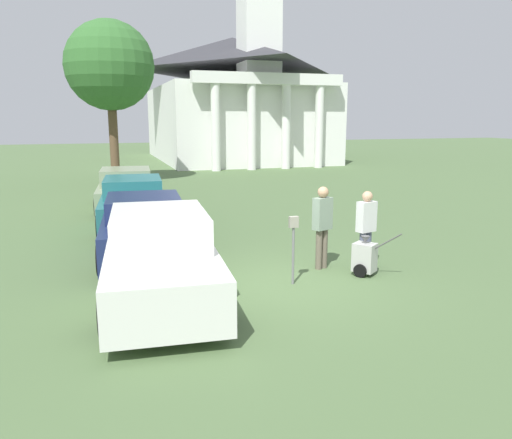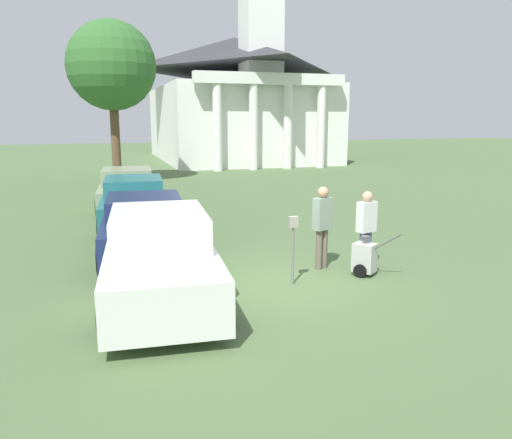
{
  "view_description": "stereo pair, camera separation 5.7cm",
  "coord_description": "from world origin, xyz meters",
  "px_view_note": "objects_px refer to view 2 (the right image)",
  "views": [
    {
      "loc": [
        -3.42,
        -8.86,
        3.25
      ],
      "look_at": [
        -0.2,
        1.16,
        1.1
      ],
      "focal_mm": 35.0,
      "sensor_mm": 36.0,
      "label": 1
    },
    {
      "loc": [
        -3.37,
        -8.88,
        3.25
      ],
      "look_at": [
        -0.2,
        1.16,
        1.1
      ],
      "focal_mm": 35.0,
      "sensor_mm": 36.0,
      "label": 2
    }
  ],
  "objects_px": {
    "parked_car_white": "(159,256)",
    "parked_car_navy": "(145,227)",
    "parked_car_sage": "(128,190)",
    "church": "(236,93)",
    "equipment_cart": "(365,257)",
    "person_worker": "(322,222)",
    "parked_car_teal": "(135,204)",
    "parking_meter": "(293,237)",
    "person_supervisor": "(366,225)"
  },
  "relations": [
    {
      "from": "parked_car_white",
      "to": "parked_car_sage",
      "type": "relative_size",
      "value": 1.08
    },
    {
      "from": "parked_car_sage",
      "to": "equipment_cart",
      "type": "xyz_separation_m",
      "value": [
        4.23,
        -9.8,
        -0.28
      ]
    },
    {
      "from": "parked_car_white",
      "to": "parked_car_teal",
      "type": "bearing_deg",
      "value": 94.36
    },
    {
      "from": "equipment_cart",
      "to": "person_worker",
      "type": "bearing_deg",
      "value": 95.8
    },
    {
      "from": "parking_meter",
      "to": "church",
      "type": "relative_size",
      "value": 0.06
    },
    {
      "from": "parked_car_white",
      "to": "parked_car_teal",
      "type": "xyz_separation_m",
      "value": [
        0.0,
        6.29,
        -0.05
      ]
    },
    {
      "from": "parked_car_sage",
      "to": "person_worker",
      "type": "bearing_deg",
      "value": -64.17
    },
    {
      "from": "parking_meter",
      "to": "person_worker",
      "type": "relative_size",
      "value": 0.76
    },
    {
      "from": "parking_meter",
      "to": "parked_car_teal",
      "type": "bearing_deg",
      "value": 111.84
    },
    {
      "from": "parked_car_white",
      "to": "person_worker",
      "type": "xyz_separation_m",
      "value": [
        3.57,
        0.65,
        0.29
      ]
    },
    {
      "from": "parked_car_teal",
      "to": "person_supervisor",
      "type": "xyz_separation_m",
      "value": [
        4.47,
        -5.94,
        0.27
      ]
    },
    {
      "from": "parked_car_white",
      "to": "parking_meter",
      "type": "relative_size",
      "value": 3.93
    },
    {
      "from": "person_worker",
      "to": "church",
      "type": "height_order",
      "value": "church"
    },
    {
      "from": "parked_car_sage",
      "to": "parking_meter",
      "type": "bearing_deg",
      "value": -71.0
    },
    {
      "from": "equipment_cart",
      "to": "church",
      "type": "height_order",
      "value": "church"
    },
    {
      "from": "person_worker",
      "to": "parked_car_sage",
      "type": "bearing_deg",
      "value": -90.05
    },
    {
      "from": "parked_car_teal",
      "to": "person_worker",
      "type": "xyz_separation_m",
      "value": [
        3.57,
        -5.64,
        0.34
      ]
    },
    {
      "from": "parking_meter",
      "to": "church",
      "type": "height_order",
      "value": "church"
    },
    {
      "from": "parked_car_sage",
      "to": "parking_meter",
      "type": "distance_m",
      "value": 10.22
    },
    {
      "from": "parked_car_white",
      "to": "parked_car_navy",
      "type": "distance_m",
      "value": 2.93
    },
    {
      "from": "parking_meter",
      "to": "equipment_cart",
      "type": "bearing_deg",
      "value": 2.96
    },
    {
      "from": "person_supervisor",
      "to": "church",
      "type": "height_order",
      "value": "church"
    },
    {
      "from": "parked_car_sage",
      "to": "church",
      "type": "xyz_separation_m",
      "value": [
        9.63,
        19.94,
        4.51
      ]
    },
    {
      "from": "parked_car_navy",
      "to": "person_supervisor",
      "type": "xyz_separation_m",
      "value": [
        4.47,
        -2.58,
        0.29
      ]
    },
    {
      "from": "equipment_cart",
      "to": "parked_car_teal",
      "type": "bearing_deg",
      "value": 86.69
    },
    {
      "from": "parking_meter",
      "to": "person_supervisor",
      "type": "height_order",
      "value": "person_supervisor"
    },
    {
      "from": "parked_car_navy",
      "to": "parked_car_sage",
      "type": "distance_m",
      "value": 6.81
    },
    {
      "from": "parked_car_white",
      "to": "parked_car_navy",
      "type": "height_order",
      "value": "parked_car_white"
    },
    {
      "from": "parked_car_white",
      "to": "parked_car_sage",
      "type": "xyz_separation_m",
      "value": [
        -0.0,
        9.73,
        -0.09
      ]
    },
    {
      "from": "parking_meter",
      "to": "person_worker",
      "type": "distance_m",
      "value": 1.28
    },
    {
      "from": "parking_meter",
      "to": "parked_car_sage",
      "type": "bearing_deg",
      "value": 104.63
    },
    {
      "from": "parked_car_teal",
      "to": "parking_meter",
      "type": "distance_m",
      "value": 6.94
    },
    {
      "from": "equipment_cart",
      "to": "parking_meter",
      "type": "bearing_deg",
      "value": 145.98
    },
    {
      "from": "person_supervisor",
      "to": "person_worker",
      "type": "bearing_deg",
      "value": -34.65
    },
    {
      "from": "parked_car_white",
      "to": "equipment_cart",
      "type": "height_order",
      "value": "parked_car_white"
    },
    {
      "from": "person_worker",
      "to": "church",
      "type": "relative_size",
      "value": 0.08
    },
    {
      "from": "parked_car_sage",
      "to": "church",
      "type": "bearing_deg",
      "value": 68.58
    },
    {
      "from": "church",
      "to": "parked_car_teal",
      "type": "bearing_deg",
      "value": -112.39
    },
    {
      "from": "parked_car_navy",
      "to": "church",
      "type": "relative_size",
      "value": 0.2
    },
    {
      "from": "parking_meter",
      "to": "person_worker",
      "type": "bearing_deg",
      "value": 38.68
    },
    {
      "from": "parked_car_white",
      "to": "person_worker",
      "type": "relative_size",
      "value": 2.98
    },
    {
      "from": "parked_car_teal",
      "to": "parked_car_sage",
      "type": "height_order",
      "value": "parked_car_teal"
    },
    {
      "from": "equipment_cart",
      "to": "church",
      "type": "distance_m",
      "value": 30.6
    },
    {
      "from": "church",
      "to": "person_worker",
      "type": "bearing_deg",
      "value": -101.79
    },
    {
      "from": "parked_car_white",
      "to": "equipment_cart",
      "type": "distance_m",
      "value": 4.25
    },
    {
      "from": "parked_car_teal",
      "to": "person_worker",
      "type": "relative_size",
      "value": 2.76
    },
    {
      "from": "parked_car_navy",
      "to": "parked_car_teal",
      "type": "relative_size",
      "value": 0.95
    },
    {
      "from": "parked_car_white",
      "to": "equipment_cart",
      "type": "bearing_deg",
      "value": 3.49
    },
    {
      "from": "parking_meter",
      "to": "parked_car_white",
      "type": "bearing_deg",
      "value": 176.67
    },
    {
      "from": "parked_car_white",
      "to": "person_supervisor",
      "type": "relative_size",
      "value": 3.15
    }
  ]
}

